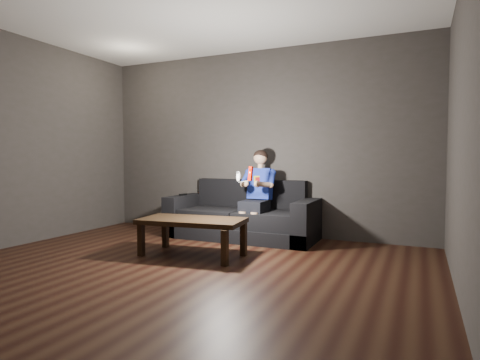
% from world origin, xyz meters
% --- Properties ---
extents(floor, '(5.00, 5.00, 0.00)m').
position_xyz_m(floor, '(0.00, 0.00, 0.00)').
color(floor, black).
rests_on(floor, ground).
extents(back_wall, '(5.00, 0.04, 2.70)m').
position_xyz_m(back_wall, '(0.00, 2.50, 1.35)').
color(back_wall, '#383430').
rests_on(back_wall, ground).
extents(right_wall, '(0.04, 5.00, 2.70)m').
position_xyz_m(right_wall, '(2.50, 0.00, 1.35)').
color(right_wall, '#383430').
rests_on(right_wall, ground).
extents(sofa, '(2.09, 0.90, 0.81)m').
position_xyz_m(sofa, '(-0.07, 2.14, 0.26)').
color(sofa, black).
rests_on(sofa, floor).
extents(child, '(0.48, 0.59, 1.18)m').
position_xyz_m(child, '(0.17, 2.09, 0.72)').
color(child, black).
rests_on(child, sofa).
extents(wii_remote_red, '(0.05, 0.07, 0.18)m').
position_xyz_m(wii_remote_red, '(0.26, 1.63, 0.93)').
color(wii_remote_red, '#CA1100').
rests_on(wii_remote_red, child).
extents(nunchuk_white, '(0.08, 0.10, 0.14)m').
position_xyz_m(nunchuk_white, '(0.09, 1.64, 0.89)').
color(nunchuk_white, silver).
rests_on(nunchuk_white, child).
extents(wii_remote_black, '(0.06, 0.14, 0.03)m').
position_xyz_m(wii_remote_black, '(-1.01, 2.06, 0.58)').
color(wii_remote_black, black).
rests_on(wii_remote_black, sofa).
extents(coffee_table, '(1.25, 0.73, 0.43)m').
position_xyz_m(coffee_table, '(-0.17, 0.92, 0.37)').
color(coffee_table, black).
rests_on(coffee_table, floor).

